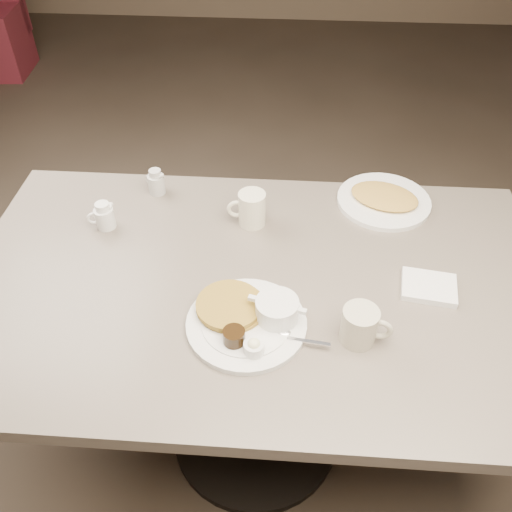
# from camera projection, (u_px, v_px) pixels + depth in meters

# --- Properties ---
(room) EXTENTS (7.04, 8.04, 2.84)m
(room) POSITION_uv_depth(u_px,v_px,m) (255.00, 17.00, 0.93)
(room) COLOR #4C3F33
(room) RESTS_ON ground
(diner_table) EXTENTS (1.50, 0.90, 0.75)m
(diner_table) POSITION_uv_depth(u_px,v_px,m) (255.00, 325.00, 1.49)
(diner_table) COLOR slate
(diner_table) RESTS_ON ground
(main_plate) EXTENTS (0.37, 0.35, 0.07)m
(main_plate) POSITION_uv_depth(u_px,v_px,m) (250.00, 317.00, 1.26)
(main_plate) COLOR white
(main_plate) RESTS_ON diner_table
(coffee_mug_near) EXTENTS (0.12, 0.10, 0.09)m
(coffee_mug_near) POSITION_uv_depth(u_px,v_px,m) (361.00, 325.00, 1.21)
(coffee_mug_near) COLOR beige
(coffee_mug_near) RESTS_ON diner_table
(napkin) EXTENTS (0.15, 0.12, 0.02)m
(napkin) POSITION_uv_depth(u_px,v_px,m) (429.00, 287.00, 1.35)
(napkin) COLOR white
(napkin) RESTS_ON diner_table
(coffee_mug_far) EXTENTS (0.11, 0.08, 0.10)m
(coffee_mug_far) POSITION_uv_depth(u_px,v_px,m) (251.00, 209.00, 1.51)
(coffee_mug_far) COLOR white
(coffee_mug_far) RESTS_ON diner_table
(creamer_left) EXTENTS (0.08, 0.06, 0.08)m
(creamer_left) POSITION_uv_depth(u_px,v_px,m) (104.00, 216.00, 1.51)
(creamer_left) COLOR white
(creamer_left) RESTS_ON diner_table
(creamer_right) EXTENTS (0.07, 0.05, 0.08)m
(creamer_right) POSITION_uv_depth(u_px,v_px,m) (156.00, 182.00, 1.63)
(creamer_right) COLOR silver
(creamer_right) RESTS_ON diner_table
(hash_plate) EXTENTS (0.36, 0.36, 0.04)m
(hash_plate) POSITION_uv_depth(u_px,v_px,m) (384.00, 199.00, 1.61)
(hash_plate) COLOR white
(hash_plate) RESTS_ON diner_table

